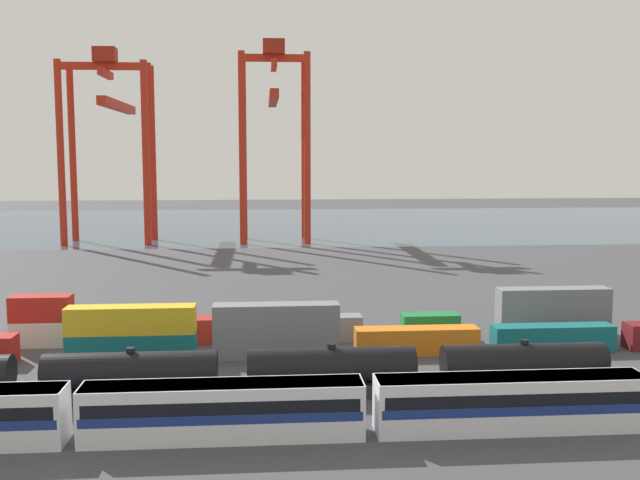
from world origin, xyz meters
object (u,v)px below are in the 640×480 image
(shipping_container_1, at_px, (132,346))
(shipping_container_12, at_px, (304,328))
(shipping_container_9, at_px, (42,333))
(shipping_container_13, at_px, (430,326))
(gantry_crane_west, at_px, (110,124))
(gantry_crane_central, at_px, (274,121))
(passenger_train, at_px, (223,408))
(freight_tank_row, at_px, (232,373))
(shipping_container_6, at_px, (553,338))

(shipping_container_1, relative_size, shipping_container_12, 1.00)
(shipping_container_9, height_order, shipping_container_13, same)
(gantry_crane_west, relative_size, gantry_crane_central, 0.95)
(passenger_train, height_order, shipping_container_9, passenger_train)
(shipping_container_1, distance_m, shipping_container_12, 17.87)
(passenger_train, bearing_deg, freight_tank_row, 87.98)
(freight_tank_row, bearing_deg, shipping_container_13, 41.58)
(shipping_container_1, xyz_separation_m, gantry_crane_west, (-21.07, 99.81, 24.92))
(shipping_container_13, xyz_separation_m, gantry_crane_west, (-51.29, 93.72, 24.92))
(gantry_crane_west, bearing_deg, shipping_container_6, -58.04)
(passenger_train, distance_m, shipping_container_9, 33.01)
(freight_tank_row, distance_m, shipping_container_12, 19.24)
(shipping_container_13, distance_m, gantry_crane_west, 109.71)
(shipping_container_9, bearing_deg, shipping_container_12, 0.00)
(passenger_train, relative_size, freight_tank_row, 0.97)
(shipping_container_6, xyz_separation_m, shipping_container_9, (-51.23, 6.09, 0.00))
(shipping_container_6, height_order, shipping_container_12, same)
(shipping_container_12, bearing_deg, shipping_container_13, 0.00)
(shipping_container_13, bearing_deg, shipping_container_1, -168.61)
(shipping_container_1, xyz_separation_m, shipping_container_13, (30.22, 6.09, 0.00))
(freight_tank_row, bearing_deg, shipping_container_1, 129.99)
(shipping_container_9, distance_m, gantry_crane_west, 97.60)
(shipping_container_6, xyz_separation_m, gantry_crane_west, (-62.26, 99.81, 24.92))
(freight_tank_row, relative_size, gantry_crane_central, 1.37)
(freight_tank_row, relative_size, gantry_crane_west, 1.44)
(freight_tank_row, height_order, shipping_container_12, freight_tank_row)
(shipping_container_12, height_order, gantry_crane_west, gantry_crane_west)
(freight_tank_row, bearing_deg, gantry_crane_west, 105.53)
(freight_tank_row, bearing_deg, shipping_container_6, 20.83)
(shipping_container_9, bearing_deg, gantry_crane_west, 96.72)
(freight_tank_row, distance_m, gantry_crane_central, 113.95)
(shipping_container_12, height_order, shipping_container_13, same)
(shipping_container_12, bearing_deg, passenger_train, -105.09)
(freight_tank_row, bearing_deg, shipping_container_12, 69.17)
(shipping_container_13, height_order, gantry_crane_central, gantry_crane_central)
(freight_tank_row, distance_m, shipping_container_1, 15.52)
(passenger_train, xyz_separation_m, gantry_crane_central, (5.83, 119.51, 25.00))
(shipping_container_12, bearing_deg, shipping_container_9, 180.00)
(shipping_container_1, relative_size, gantry_crane_west, 0.28)
(gantry_crane_central, bearing_deg, shipping_container_9, -105.34)
(passenger_train, height_order, shipping_container_6, passenger_train)
(shipping_container_9, distance_m, shipping_container_13, 40.25)
(shipping_container_13, relative_size, gantry_crane_west, 0.14)
(passenger_train, height_order, shipping_container_1, passenger_train)
(shipping_container_1, relative_size, gantry_crane_central, 0.27)
(passenger_train, xyz_separation_m, shipping_container_9, (-19.70, 26.48, -0.84))
(shipping_container_1, distance_m, shipping_container_13, 30.83)
(gantry_crane_central, bearing_deg, passenger_train, -92.79)
(shipping_container_6, height_order, shipping_container_13, same)
(shipping_container_6, relative_size, gantry_crane_central, 0.27)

